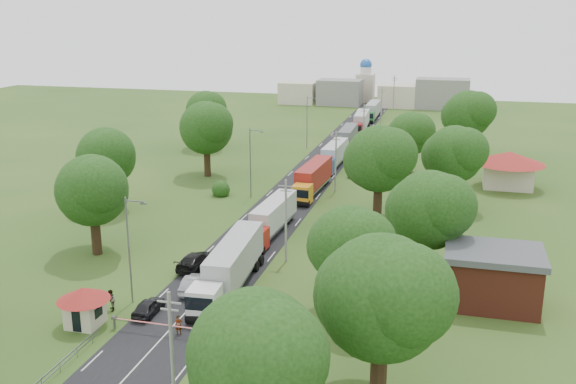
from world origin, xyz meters
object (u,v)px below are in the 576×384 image
(truck_0, at_px, (231,266))
(info_sign, at_px, (349,152))
(boom_barrier, at_px, (149,324))
(guard_booth, at_px, (84,302))
(pedestrian_near, at_px, (179,326))
(car_lane_front, at_px, (149,307))
(car_lane_mid, at_px, (194,284))

(truck_0, bearing_deg, info_sign, 86.51)
(boom_barrier, distance_m, guard_booth, 5.98)
(info_sign, xyz_separation_m, pedestrian_near, (-4.11, -59.50, -2.18))
(guard_booth, xyz_separation_m, car_lane_front, (4.20, 3.28, -1.47))
(info_sign, bearing_deg, truck_0, -93.49)
(boom_barrier, bearing_deg, car_lane_mid, 87.63)
(info_sign, xyz_separation_m, car_lane_front, (-8.20, -56.72, -2.31))
(car_lane_mid, bearing_deg, info_sign, -102.54)
(info_sign, distance_m, pedestrian_near, 59.68)
(car_lane_front, relative_size, car_lane_mid, 0.86)
(car_lane_front, bearing_deg, car_lane_mid, -110.24)
(truck_0, xyz_separation_m, pedestrian_near, (-1.08, -9.75, -1.49))
(car_lane_mid, bearing_deg, car_lane_front, 63.83)
(boom_barrier, xyz_separation_m, pedestrian_near, (2.44, 0.50, -0.07))
(guard_booth, bearing_deg, car_lane_mid, 54.31)
(car_lane_front, bearing_deg, boom_barrier, 116.85)
(truck_0, bearing_deg, car_lane_front, -126.56)
(guard_booth, bearing_deg, truck_0, 47.59)
(car_lane_front, height_order, pedestrian_near, pedestrian_near)
(car_lane_mid, bearing_deg, truck_0, -158.52)
(boom_barrier, xyz_separation_m, info_sign, (6.56, 60.00, 2.11))
(truck_0, height_order, car_lane_front, truck_0)
(pedestrian_near, bearing_deg, car_lane_mid, 72.61)
(boom_barrier, height_order, info_sign, info_sign)
(boom_barrier, bearing_deg, info_sign, 83.76)
(guard_booth, relative_size, car_lane_mid, 0.93)
(truck_0, xyz_separation_m, car_lane_mid, (-3.17, -1.62, -1.53))
(guard_booth, bearing_deg, car_lane_front, 38.03)
(car_lane_front, bearing_deg, info_sign, -97.95)
(car_lane_mid, bearing_deg, pedestrian_near, 98.74)
(boom_barrier, relative_size, guard_booth, 2.10)
(info_sign, bearing_deg, boom_barrier, -96.24)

